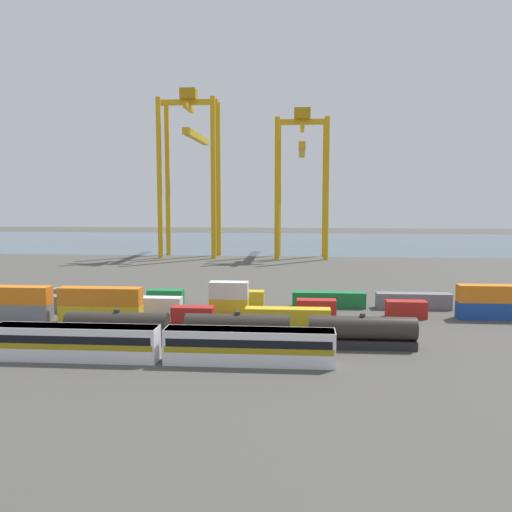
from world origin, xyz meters
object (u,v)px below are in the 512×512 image
at_px(passenger_train, 162,343).
at_px(gantry_crane_west, 191,157).
at_px(shipping_container_2, 101,314).
at_px(shipping_container_6, 61,304).
at_px(shipping_container_16, 246,298).
at_px(shipping_container_18, 413,301).
at_px(freight_tank_row, 237,329).
at_px(shipping_container_5, 288,317).
at_px(shipping_container_10, 316,308).
at_px(gantry_crane_central, 302,167).
at_px(shipping_container_7, 144,305).

distance_m(passenger_train, gantry_crane_west, 115.53).
relative_size(shipping_container_2, shipping_container_6, 2.00).
distance_m(passenger_train, shipping_container_6, 34.07).
bearing_deg(shipping_container_6, shipping_container_16, 13.36).
relative_size(shipping_container_2, shipping_container_18, 1.00).
relative_size(shipping_container_6, shipping_container_18, 0.50).
xyz_separation_m(passenger_train, shipping_container_18, (33.98, 32.09, -0.84)).
xyz_separation_m(freight_tank_row, shipping_container_5, (5.98, 10.68, -0.69)).
bearing_deg(shipping_container_10, passenger_train, -125.42).
relative_size(passenger_train, shipping_container_5, 3.18).
bearing_deg(gantry_crane_central, gantry_crane_west, -178.94).
bearing_deg(shipping_container_5, shipping_container_7, 163.18).
bearing_deg(shipping_container_7, gantry_crane_west, 96.17).
relative_size(shipping_container_10, gantry_crane_west, 0.12).
xyz_separation_m(freight_tank_row, shipping_container_16, (-1.36, 24.58, -0.69)).
height_order(shipping_container_6, shipping_container_18, same).
height_order(freight_tank_row, shipping_container_16, freight_tank_row).
distance_m(passenger_train, freight_tank_row, 10.72).
distance_m(shipping_container_7, shipping_container_18, 43.89).
distance_m(shipping_container_10, gantry_crane_west, 97.27).
xyz_separation_m(shipping_container_18, gantry_crane_central, (-18.42, 78.93, 26.14)).
relative_size(shipping_container_16, gantry_crane_west, 0.12).
bearing_deg(passenger_train, gantry_crane_central, 82.02).
distance_m(shipping_container_6, gantry_crane_west, 90.29).
xyz_separation_m(shipping_container_6, shipping_container_16, (29.25, 6.95, 0.00)).
distance_m(freight_tank_row, shipping_container_10, 20.40).
bearing_deg(shipping_container_2, gantry_crane_west, 92.98).
bearing_deg(gantry_crane_west, shipping_container_6, -92.96).
height_order(shipping_container_18, gantry_crane_west, gantry_crane_west).
height_order(shipping_container_7, shipping_container_16, same).
height_order(shipping_container_2, shipping_container_18, same).
distance_m(passenger_train, shipping_container_10, 30.87).
relative_size(passenger_train, shipping_container_10, 6.37).
height_order(passenger_train, shipping_container_6, passenger_train).
bearing_deg(shipping_container_6, shipping_container_18, 6.95).
xyz_separation_m(freight_tank_row, shipping_container_10, (10.24, 17.63, -0.69)).
relative_size(freight_tank_row, shipping_container_10, 7.21).
distance_m(shipping_container_6, gantry_crane_central, 97.69).
xyz_separation_m(passenger_train, shipping_container_2, (-13.76, 18.20, -0.84)).
bearing_deg(shipping_container_5, shipping_container_10, 58.51).
distance_m(passenger_train, shipping_container_18, 46.75).
relative_size(shipping_container_2, gantry_crane_west, 0.24).
bearing_deg(shipping_container_18, shipping_container_5, -145.68).
bearing_deg(shipping_container_5, freight_tank_row, -119.25).
bearing_deg(gantry_crane_west, shipping_container_2, -87.02).
bearing_deg(shipping_container_7, shipping_container_10, 0.00).
bearing_deg(gantry_crane_central, shipping_container_16, -96.71).
bearing_deg(shipping_container_7, shipping_container_18, 9.11).
bearing_deg(passenger_train, shipping_container_5, 53.17).
height_order(shipping_container_10, gantry_crane_central, gantry_crane_central).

